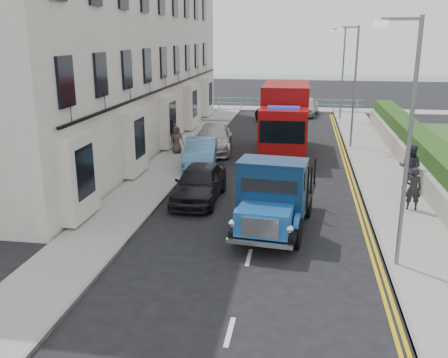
% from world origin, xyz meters
% --- Properties ---
extents(ground, '(120.00, 120.00, 0.00)m').
position_xyz_m(ground, '(0.00, 0.00, 0.00)').
color(ground, black).
rests_on(ground, ground).
extents(pavement_west, '(2.40, 38.00, 0.12)m').
position_xyz_m(pavement_west, '(-5.20, 9.00, 0.06)').
color(pavement_west, gray).
rests_on(pavement_west, ground).
extents(pavement_east, '(2.60, 38.00, 0.12)m').
position_xyz_m(pavement_east, '(5.30, 9.00, 0.06)').
color(pavement_east, gray).
rests_on(pavement_east, ground).
extents(promenade, '(30.00, 2.50, 0.12)m').
position_xyz_m(promenade, '(0.00, 29.00, 0.06)').
color(promenade, gray).
rests_on(promenade, ground).
extents(sea_plane, '(120.00, 120.00, 0.00)m').
position_xyz_m(sea_plane, '(0.00, 60.00, 0.00)').
color(sea_plane, slate).
rests_on(sea_plane, ground).
extents(terrace_west, '(6.31, 30.20, 14.25)m').
position_xyz_m(terrace_west, '(-9.47, 13.00, 7.17)').
color(terrace_west, silver).
rests_on(terrace_west, ground).
extents(garden_east, '(1.45, 28.00, 1.75)m').
position_xyz_m(garden_east, '(7.21, 9.00, 0.90)').
color(garden_east, '#B2AD9E').
rests_on(garden_east, ground).
extents(seafront_railing, '(13.00, 0.08, 1.11)m').
position_xyz_m(seafront_railing, '(0.00, 28.20, 0.58)').
color(seafront_railing, '#59B2A5').
rests_on(seafront_railing, ground).
extents(lamp_near, '(1.23, 0.18, 7.00)m').
position_xyz_m(lamp_near, '(4.18, -2.00, 4.00)').
color(lamp_near, slate).
rests_on(lamp_near, ground).
extents(lamp_mid, '(1.23, 0.18, 7.00)m').
position_xyz_m(lamp_mid, '(4.18, 14.00, 4.00)').
color(lamp_mid, slate).
rests_on(lamp_mid, ground).
extents(lamp_far, '(1.23, 0.18, 7.00)m').
position_xyz_m(lamp_far, '(4.18, 24.00, 4.00)').
color(lamp_far, slate).
rests_on(lamp_far, ground).
extents(bedford_lorry, '(2.72, 5.65, 2.58)m').
position_xyz_m(bedford_lorry, '(0.57, -0.05, 1.19)').
color(bedford_lorry, black).
rests_on(bedford_lorry, ground).
extents(red_lorry, '(2.54, 7.35, 3.84)m').
position_xyz_m(red_lorry, '(0.45, 12.21, 2.04)').
color(red_lorry, black).
rests_on(red_lorry, ground).
extents(parked_car_front, '(1.84, 4.37, 1.48)m').
position_xyz_m(parked_car_front, '(-2.60, 3.12, 0.74)').
color(parked_car_front, black).
rests_on(parked_car_front, ground).
extents(parked_car_mid, '(2.04, 4.50, 1.43)m').
position_xyz_m(parked_car_mid, '(-3.60, 8.31, 0.72)').
color(parked_car_mid, teal).
rests_on(parked_car_mid, ground).
extents(parked_car_rear, '(2.64, 5.27, 1.47)m').
position_xyz_m(parked_car_rear, '(-3.60, 12.00, 0.73)').
color(parked_car_rear, '#B6B5BA').
rests_on(parked_car_rear, ground).
extents(seafront_car_left, '(3.73, 5.20, 1.32)m').
position_xyz_m(seafront_car_left, '(-0.50, 24.17, 0.66)').
color(seafront_car_left, black).
rests_on(seafront_car_left, ground).
extents(seafront_car_right, '(2.31, 4.55, 1.49)m').
position_xyz_m(seafront_car_right, '(1.66, 26.25, 0.74)').
color(seafront_car_right, silver).
rests_on(seafront_car_right, ground).
extents(pedestrian_east_near, '(0.61, 0.40, 1.65)m').
position_xyz_m(pedestrian_east_near, '(5.65, 2.96, 0.94)').
color(pedestrian_east_near, black).
rests_on(pedestrian_east_near, pavement_east).
extents(pedestrian_east_far, '(1.18, 1.07, 1.97)m').
position_xyz_m(pedestrian_east_far, '(6.02, 5.58, 1.11)').
color(pedestrian_east_far, '#34313C').
rests_on(pedestrian_east_far, pavement_east).
extents(pedestrian_west_near, '(1.12, 0.73, 1.77)m').
position_xyz_m(pedestrian_west_near, '(-6.00, 11.64, 1.00)').
color(pedestrian_west_near, black).
rests_on(pedestrian_west_near, pavement_west).
extents(pedestrian_west_far, '(0.89, 0.79, 1.52)m').
position_xyz_m(pedestrian_west_far, '(-5.44, 10.64, 0.88)').
color(pedestrian_west_far, '#473933').
rests_on(pedestrian_west_far, pavement_west).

